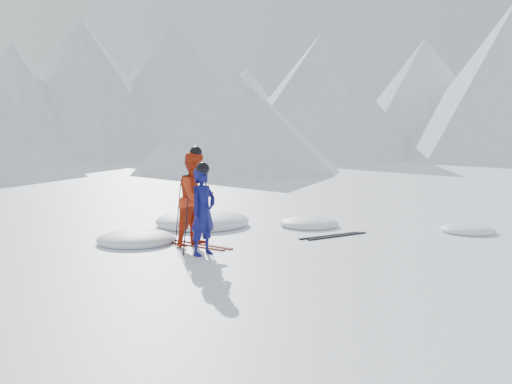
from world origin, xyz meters
TOP-DOWN VIEW (x-y plane):
  - ground at (0.00, 0.00)m, footprint 160.00×160.00m
  - mountain_range at (5.71, 35.31)m, footprint 106.15×62.94m
  - skier_blue at (-3.06, 0.19)m, footprint 0.69×0.54m
  - skier_red at (-2.67, 1.06)m, footprint 1.12×0.97m
  - pole_blue_left at (-3.36, 0.34)m, footprint 0.11×0.08m
  - pole_blue_right at (-2.81, 0.44)m, footprint 0.11×0.07m
  - pole_red_left at (-2.97, 1.31)m, footprint 0.13×0.10m
  - pole_red_right at (-2.37, 1.21)m, footprint 0.13×0.09m
  - ski_worn_left at (-2.79, 1.06)m, footprint 0.59×1.65m
  - ski_worn_right at (-2.55, 1.06)m, footprint 0.47×1.68m
  - ski_loose_a at (0.29, 0.08)m, footprint 1.70×0.29m
  - ski_loose_b at (0.39, -0.07)m, footprint 1.70×0.23m
  - snow_lumps at (-0.99, 2.32)m, footprint 8.28×6.56m

SIDE VIEW (x-z plane):
  - ground at x=0.00m, z-range 0.00..0.00m
  - snow_lumps at x=-0.99m, z-range -0.26..0.26m
  - ski_worn_left at x=-2.79m, z-range 0.00..0.03m
  - ski_worn_right at x=-2.55m, z-range 0.00..0.03m
  - ski_loose_a at x=0.29m, z-range 0.00..0.03m
  - ski_loose_b at x=0.39m, z-range 0.00..0.03m
  - pole_blue_left at x=-3.36m, z-range 0.00..1.12m
  - pole_blue_right at x=-2.81m, z-range 0.00..1.12m
  - pole_red_left at x=-2.97m, z-range 0.00..1.31m
  - pole_red_right at x=-2.37m, z-range 0.00..1.31m
  - skier_blue at x=-3.06m, z-range 0.00..1.68m
  - skier_red at x=-2.67m, z-range 0.00..1.97m
  - mountain_range at x=5.71m, z-range -1.04..14.49m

